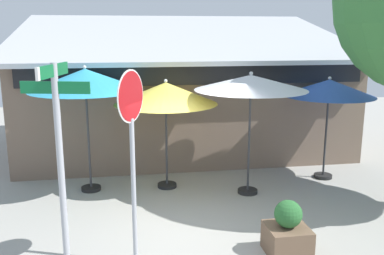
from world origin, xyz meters
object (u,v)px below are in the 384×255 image
at_px(patio_umbrella_mustard_center, 166,94).
at_px(patio_umbrella_royal_blue_far_right, 329,89).
at_px(sidewalk_planter, 287,232).
at_px(street_sign_post, 60,154).
at_px(stop_sign, 132,132).
at_px(patio_umbrella_teal_left, 85,80).
at_px(patio_umbrella_ivory_right, 251,84).

relative_size(patio_umbrella_mustard_center, patio_umbrella_royal_blue_far_right, 1.00).
bearing_deg(patio_umbrella_mustard_center, sidewalk_planter, -64.66).
bearing_deg(street_sign_post, stop_sign, 22.61).
bearing_deg(sidewalk_planter, stop_sign, 177.09).
distance_m(patio_umbrella_teal_left, patio_umbrella_royal_blue_far_right, 5.60).
distance_m(stop_sign, patio_umbrella_royal_blue_far_right, 5.71).
distance_m(stop_sign, patio_umbrella_ivory_right, 3.64).
xyz_separation_m(street_sign_post, patio_umbrella_mustard_center, (1.80, 3.62, 0.25)).
height_order(stop_sign, patio_umbrella_mustard_center, stop_sign).
relative_size(patio_umbrella_teal_left, patio_umbrella_ivory_right, 1.04).
bearing_deg(patio_umbrella_ivory_right, patio_umbrella_royal_blue_far_right, 17.72).
relative_size(patio_umbrella_mustard_center, sidewalk_planter, 2.73).
distance_m(street_sign_post, patio_umbrella_teal_left, 3.75).
distance_m(patio_umbrella_teal_left, sidewalk_planter, 5.21).
relative_size(patio_umbrella_royal_blue_far_right, sidewalk_planter, 2.73).
distance_m(street_sign_post, patio_umbrella_royal_blue_far_right, 6.74).
bearing_deg(patio_umbrella_mustard_center, street_sign_post, -116.43).
height_order(street_sign_post, patio_umbrella_mustard_center, street_sign_post).
height_order(patio_umbrella_ivory_right, patio_umbrella_royal_blue_far_right, patio_umbrella_ivory_right).
xyz_separation_m(patio_umbrella_teal_left, sidewalk_planter, (3.30, -3.42, -2.12)).
bearing_deg(patio_umbrella_teal_left, patio_umbrella_royal_blue_far_right, -0.67).
bearing_deg(patio_umbrella_teal_left, sidewalk_planter, -46.01).
height_order(patio_umbrella_teal_left, patio_umbrella_mustard_center, patio_umbrella_teal_left).
xyz_separation_m(street_sign_post, sidewalk_planter, (3.38, 0.28, -1.55)).
bearing_deg(patio_umbrella_ivory_right, stop_sign, -135.15).
bearing_deg(patio_umbrella_mustard_center, patio_umbrella_ivory_right, -20.94).
bearing_deg(patio_umbrella_mustard_center, patio_umbrella_teal_left, 177.27).
bearing_deg(sidewalk_planter, street_sign_post, -175.26).
xyz_separation_m(patio_umbrella_royal_blue_far_right, sidewalk_planter, (-2.28, -3.36, -1.83)).
bearing_deg(patio_umbrella_ivory_right, street_sign_post, -140.09).
distance_m(patio_umbrella_ivory_right, patio_umbrella_royal_blue_far_right, 2.25).
relative_size(street_sign_post, patio_umbrella_royal_blue_far_right, 1.26).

